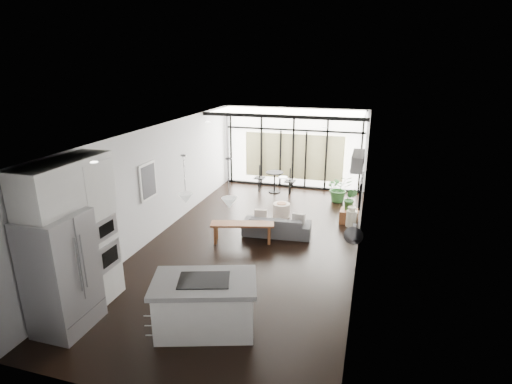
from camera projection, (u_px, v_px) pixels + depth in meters
The scene contains 27 objects.
floor at pixel (253, 244), 9.84m from camera, with size 5.00×10.00×0.00m, color black.
ceiling at pixel (252, 131), 8.97m from camera, with size 5.00×10.00×0.00m, color white.
wall_left at pixel (158, 181), 10.07m from camera, with size 0.02×10.00×2.80m, color silver.
wall_right at pixel (362, 200), 8.73m from camera, with size 0.02×10.00×2.80m, color silver.
wall_back at pixel (294, 148), 13.96m from camera, with size 5.00×0.02×2.80m, color silver.
wall_front at pixel (133, 310), 4.84m from camera, with size 5.00×0.02×2.80m, color silver.
glazing at pixel (293, 149), 13.85m from camera, with size 5.00×0.20×2.80m, color black.
skylight at pixel (289, 112), 12.62m from camera, with size 4.70×1.90×0.06m, color white.
neighbour_building at pixel (293, 157), 14.01m from camera, with size 3.50×0.02×1.60m, color beige.
island at pixel (205, 305), 6.57m from camera, with size 1.68×1.00×0.92m, color silver.
cooktop at pixel (204, 280), 6.42m from camera, with size 0.82×0.54×0.01m, color black.
fridge at pixel (61, 273), 6.47m from camera, with size 0.78×0.98×2.02m, color #95959A.
appliance_column at pixel (90, 232), 7.22m from camera, with size 0.69×0.72×2.66m, color silver.
upper_cabinets at pixel (65, 186), 6.48m from camera, with size 0.62×1.75×0.86m, color silver.
pendant_left at pixel (186, 199), 6.90m from camera, with size 0.26×0.26×0.18m, color white.
pendant_right at pixel (229, 203), 6.68m from camera, with size 0.26×0.26×0.18m, color white.
sofa at pixel (277, 222), 10.26m from camera, with size 1.74×0.51×0.68m, color #4E4E50.
console_bench at pixel (242, 232), 9.87m from camera, with size 1.55×0.39×0.50m, color brown.
pouf at pixel (281, 210), 11.51m from camera, with size 0.49×0.49×0.40m, color beige.
crate at pixel (349, 216), 11.10m from camera, with size 0.48×0.48×0.36m, color brown.
plant_tall at pixel (339, 191), 12.71m from camera, with size 0.79×0.88×0.69m, color #2D5E2A.
plant_crate at pixel (350, 205), 11.00m from camera, with size 0.36×0.65×0.29m, color #2D5E2A.
milk_can at pixel (351, 217), 10.80m from camera, with size 0.28×0.28×0.56m, color beige.
bistro_set at pixel (274, 183), 13.63m from camera, with size 1.37×0.55×0.66m, color black.
tv at pixel (361, 190), 9.68m from camera, with size 0.05×1.10×0.65m, color black.
ac_unit at pixel (358, 161), 7.71m from camera, with size 0.22×0.90×0.30m, color silver.
framed_art at pixel (148, 181), 9.56m from camera, with size 0.04×0.70×0.90m, color black.
Camera 1 is at (2.61, -8.56, 4.27)m, focal length 28.00 mm.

